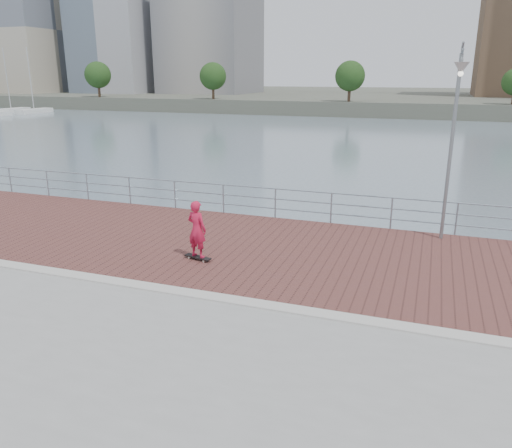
% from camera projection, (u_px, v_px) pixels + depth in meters
% --- Properties ---
extents(water, '(400.00, 400.00, 0.00)m').
position_uv_depth(water, '(229.00, 375.00, 12.24)').
color(water, slate).
rests_on(water, ground).
extents(brick_lane, '(40.00, 6.80, 0.02)m').
position_uv_depth(brick_lane, '(274.00, 251.00, 14.90)').
color(brick_lane, brown).
rests_on(brick_lane, seawall).
extents(curb, '(40.00, 0.40, 0.06)m').
position_uv_depth(curb, '(227.00, 299.00, 11.65)').
color(curb, '#B7B5AD').
rests_on(curb, seawall).
extents(far_shore, '(320.00, 95.00, 2.50)m').
position_uv_depth(far_shore, '(420.00, 98.00, 122.35)').
color(far_shore, '#4C5142').
rests_on(far_shore, ground).
extents(guardrail, '(39.06, 0.06, 1.13)m').
position_uv_depth(guardrail, '(303.00, 202.00, 17.77)').
color(guardrail, '#8C9EA8').
rests_on(guardrail, brick_lane).
extents(street_lamp, '(0.41, 1.20, 5.68)m').
position_uv_depth(street_lamp, '(456.00, 111.00, 14.47)').
color(street_lamp, gray).
rests_on(street_lamp, brick_lane).
extents(skateboard, '(0.85, 0.39, 0.09)m').
position_uv_depth(skateboard, '(198.00, 257.00, 14.14)').
color(skateboard, black).
rests_on(skateboard, brick_lane).
extents(skateboarder, '(0.67, 0.52, 1.64)m').
position_uv_depth(skateboarder, '(197.00, 229.00, 13.90)').
color(skateboarder, '#C1193C').
rests_on(skateboarder, skateboard).
extents(shoreline_trees, '(169.87, 5.14, 6.85)m').
position_uv_depth(shoreline_trees, '(511.00, 77.00, 75.24)').
color(shoreline_trees, '#473323').
rests_on(shoreline_trees, far_shore).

